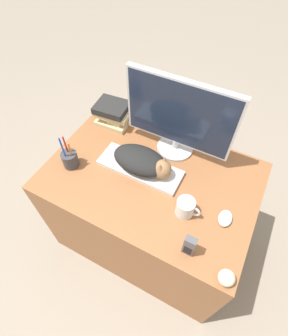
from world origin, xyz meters
TOP-DOWN VIEW (x-y plane):
  - ground_plane at (0.00, 0.00)m, footprint 12.00×12.00m
  - desk at (0.00, 0.40)m, footprint 1.16×0.80m
  - keyboard at (-0.08, 0.41)m, footprint 0.48×0.17m
  - cat at (-0.05, 0.41)m, footprint 0.34×0.19m
  - monitor at (0.04, 0.64)m, footprint 0.61×0.21m
  - computer_mouse at (0.44, 0.32)m, footprint 0.07×0.10m
  - coffee_mug at (0.25, 0.27)m, footprint 0.12×0.09m
  - pen_cup at (-0.44, 0.25)m, footprint 0.09×0.09m
  - baseball at (0.53, 0.05)m, footprint 0.07×0.07m
  - phone at (0.34, 0.09)m, footprint 0.05×0.03m
  - book_stack at (-0.41, 0.67)m, footprint 0.23×0.19m

SIDE VIEW (x-z plane):
  - ground_plane at x=0.00m, z-range 0.00..0.00m
  - desk at x=0.00m, z-range 0.00..0.77m
  - keyboard at x=-0.08m, z-range 0.77..0.80m
  - computer_mouse at x=0.44m, z-range 0.77..0.80m
  - baseball at x=0.53m, z-range 0.77..0.84m
  - coffee_mug at x=0.25m, z-range 0.77..0.87m
  - pen_cup at x=-0.44m, z-range 0.71..0.94m
  - phone at x=0.34m, z-range 0.77..0.91m
  - book_stack at x=-0.41m, z-range 0.77..0.91m
  - cat at x=-0.05m, z-range 0.79..0.91m
  - monitor at x=0.04m, z-range 0.79..1.26m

